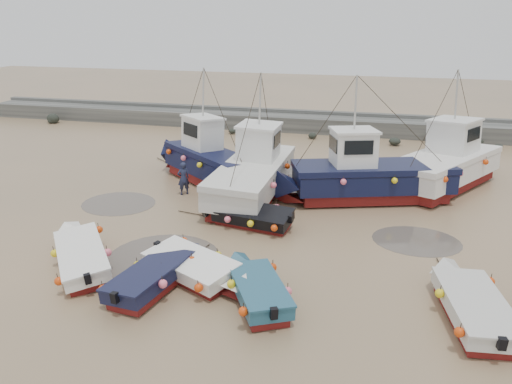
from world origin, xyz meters
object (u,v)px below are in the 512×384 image
at_px(dinghy_0, 82,251).
at_px(dinghy_4, 246,213).
at_px(dinghy_5, 199,268).
at_px(cabin_boat_1, 255,170).
at_px(cabin_boat_2, 360,175).
at_px(cabin_boat_0, 203,158).
at_px(cabin_boat_3, 450,163).
at_px(dinghy_1, 157,272).
at_px(dinghy_2, 256,284).
at_px(person, 184,194).
at_px(dinghy_6, 471,301).

distance_m(dinghy_0, dinghy_4, 7.22).
xyz_separation_m(dinghy_5, cabin_boat_1, (-0.27, 9.31, 0.75)).
height_order(cabin_boat_1, cabin_boat_2, same).
bearing_deg(cabin_boat_0, dinghy_4, -106.15).
distance_m(dinghy_0, cabin_boat_0, 10.65).
relative_size(dinghy_0, cabin_boat_2, 0.52).
bearing_deg(cabin_boat_3, dinghy_0, -105.06).
height_order(dinghy_1, cabin_boat_2, cabin_boat_2).
bearing_deg(cabin_boat_0, dinghy_5, -123.47).
bearing_deg(cabin_boat_1, dinghy_0, -114.72).
relative_size(dinghy_2, cabin_boat_3, 0.52).
distance_m(dinghy_2, person, 10.89).
bearing_deg(dinghy_1, cabin_boat_3, 62.66).
bearing_deg(cabin_boat_3, cabin_boat_0, -136.52).
height_order(dinghy_4, cabin_boat_2, cabin_boat_2).
xyz_separation_m(dinghy_4, cabin_boat_3, (9.44, 7.87, 0.77)).
bearing_deg(cabin_boat_3, person, -127.32).
bearing_deg(dinghy_1, dinghy_6, 15.04).
xyz_separation_m(dinghy_1, person, (-2.59, 8.98, -0.55)).
distance_m(dinghy_1, cabin_boat_2, 12.24).
height_order(dinghy_6, cabin_boat_3, cabin_boat_3).
relative_size(dinghy_4, cabin_boat_2, 0.53).
xyz_separation_m(dinghy_2, cabin_boat_0, (-5.87, 11.38, 0.80)).
bearing_deg(cabin_boat_0, dinghy_6, -92.32).
bearing_deg(person, cabin_boat_3, 159.01).
distance_m(dinghy_5, person, 9.20).
distance_m(dinghy_5, cabin_boat_0, 11.35).
height_order(dinghy_2, cabin_boat_0, cabin_boat_0).
relative_size(dinghy_5, cabin_boat_0, 0.68).
bearing_deg(cabin_boat_0, cabin_boat_1, -75.02).
height_order(cabin_boat_0, cabin_boat_2, same).
distance_m(cabin_boat_2, cabin_boat_3, 5.77).
height_order(dinghy_4, cabin_boat_0, cabin_boat_0).
bearing_deg(dinghy_0, dinghy_5, -40.18).
distance_m(cabin_boat_1, cabin_boat_2, 5.40).
bearing_deg(cabin_boat_1, cabin_boat_0, 158.60).
distance_m(dinghy_1, person, 9.36).
height_order(dinghy_1, cabin_boat_1, cabin_boat_1).
xyz_separation_m(dinghy_0, person, (0.88, 8.15, -0.54)).
bearing_deg(dinghy_0, person, 45.67).
xyz_separation_m(dinghy_0, cabin_boat_2, (9.88, 9.58, 0.77)).
distance_m(dinghy_6, cabin_boat_1, 13.18).
distance_m(dinghy_4, cabin_boat_0, 6.75).
distance_m(cabin_boat_1, person, 3.96).
relative_size(cabin_boat_1, cabin_boat_3, 1.16).
xyz_separation_m(dinghy_0, cabin_boat_1, (4.49, 9.14, 0.76)).
bearing_deg(dinghy_2, dinghy_4, 78.90).
xyz_separation_m(dinghy_1, cabin_boat_2, (6.40, 10.41, 0.75)).
height_order(cabin_boat_3, person, cabin_boat_3).
xyz_separation_m(dinghy_4, cabin_boat_2, (4.79, 4.45, 0.76)).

